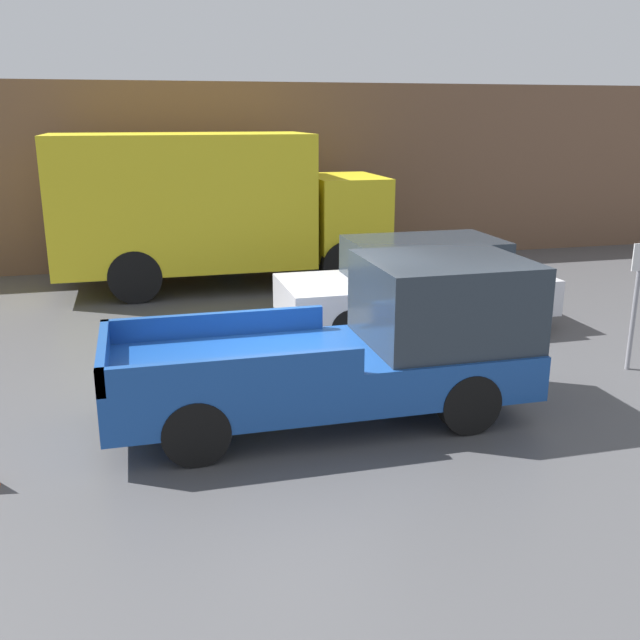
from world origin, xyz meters
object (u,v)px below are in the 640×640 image
(car, at_px, (418,283))
(parking_sign, at_px, (636,295))
(pickup_truck, at_px, (364,345))
(newspaper_box, at_px, (229,246))
(delivery_truck, at_px, (210,205))

(car, distance_m, parking_sign, 3.66)
(pickup_truck, height_order, parking_sign, parking_sign)
(parking_sign, xyz_separation_m, newspaper_box, (-4.78, 8.91, -0.62))
(parking_sign, bearing_deg, pickup_truck, -172.67)
(pickup_truck, bearing_deg, car, 58.47)
(delivery_truck, xyz_separation_m, parking_sign, (5.40, -6.94, -0.64))
(parking_sign, bearing_deg, car, 127.29)
(car, bearing_deg, pickup_truck, -121.53)
(car, height_order, delivery_truck, delivery_truck)
(parking_sign, relative_size, newspaper_box, 1.91)
(newspaper_box, bearing_deg, delivery_truck, -107.61)
(delivery_truck, distance_m, newspaper_box, 2.42)
(car, xyz_separation_m, parking_sign, (2.21, -2.90, 0.35))
(delivery_truck, xyz_separation_m, newspaper_box, (0.62, 1.97, -1.26))
(parking_sign, bearing_deg, delivery_truck, 127.88)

